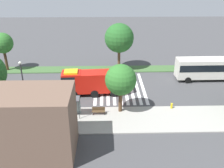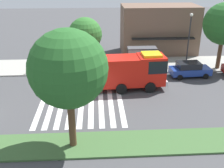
{
  "view_description": "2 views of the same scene",
  "coord_description": "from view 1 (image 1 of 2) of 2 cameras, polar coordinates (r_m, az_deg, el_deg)",
  "views": [
    {
      "loc": [
        1.6,
        34.14,
        16.79
      ],
      "look_at": [
        0.78,
        1.88,
        1.53
      ],
      "focal_mm": 39.66,
      "sensor_mm": 36.0,
      "label": 1
    },
    {
      "loc": [
        1.07,
        -23.43,
        11.69
      ],
      "look_at": [
        2.5,
        0.34,
        1.25
      ],
      "focal_mm": 43.59,
      "sensor_mm": 36.0,
      "label": 2
    }
  ],
  "objects": [
    {
      "name": "bench_near_shelter",
      "position": [
        31.06,
        -3.1,
        -6.17
      ],
      "size": [
        1.6,
        0.5,
        0.9
      ],
      "color": "#4C3823",
      "rests_on": "sidewalk"
    },
    {
      "name": "median_tree_far_west",
      "position": [
        43.15,
        1.67,
        10.52
      ],
      "size": [
        5.04,
        5.04,
        8.19
      ],
      "color": "#513823",
      "rests_on": "median_strip"
    },
    {
      "name": "ground_plane",
      "position": [
        38.08,
        1.1,
        -0.86
      ],
      "size": [
        120.0,
        120.0,
        0.0
      ],
      "primitive_type": "plane",
      "color": "#424244"
    },
    {
      "name": "transit_bus",
      "position": [
        43.08,
        21.67,
        3.57
      ],
      "size": [
        10.92,
        2.94,
        3.6
      ],
      "rotation": [
        0.0,
        0.0,
        3.15
      ],
      "color": "silver",
      "rests_on": "ground_plane"
    },
    {
      "name": "storefront_building",
      "position": [
        25.37,
        -20.66,
        -8.57
      ],
      "size": [
        10.44,
        6.02,
        6.69
      ],
      "color": "brown",
      "rests_on": "ground_plane"
    },
    {
      "name": "fire_hydrant",
      "position": [
        33.17,
        13.58,
        -4.91
      ],
      "size": [
        0.28,
        0.28,
        0.7
      ],
      "primitive_type": "cylinder",
      "color": "gold",
      "rests_on": "sidewalk"
    },
    {
      "name": "parked_car_west",
      "position": [
        34.83,
        -17.96,
        -3.23
      ],
      "size": [
        4.6,
        2.32,
        1.71
      ],
      "rotation": [
        0.0,
        0.0,
        0.06
      ],
      "color": "navy",
      "rests_on": "ground_plane"
    },
    {
      "name": "median_strip",
      "position": [
        44.92,
        0.69,
        3.45
      ],
      "size": [
        60.0,
        3.0,
        0.14
      ],
      "primitive_type": "cube",
      "color": "#3D6033",
      "rests_on": "ground_plane"
    },
    {
      "name": "street_lamp",
      "position": [
        31.98,
        -19.76,
        0.24
      ],
      "size": [
        0.36,
        0.36,
        6.68
      ],
      "color": "#2D2D30",
      "rests_on": "sidewalk"
    },
    {
      "name": "bus_stop_shelter",
      "position": [
        30.78,
        -10.64,
        -4.14
      ],
      "size": [
        3.5,
        1.4,
        2.46
      ],
      "color": "#4C4C51",
      "rests_on": "sidewalk"
    },
    {
      "name": "crosswalk",
      "position": [
        38.1,
        1.73,
        -0.84
      ],
      "size": [
        7.65,
        10.83,
        0.01
      ],
      "color": "silver",
      "rests_on": "ground_plane"
    },
    {
      "name": "sidewalk_tree_center",
      "position": [
        29.84,
        2.02,
        0.93
      ],
      "size": [
        3.83,
        3.83,
        6.29
      ],
      "color": "#513823",
      "rests_on": "sidewalk"
    },
    {
      "name": "fire_truck",
      "position": [
        35.53,
        -4.9,
        0.63
      ],
      "size": [
        9.16,
        3.1,
        3.71
      ],
      "rotation": [
        0.0,
        0.0,
        0.06
      ],
      "color": "red",
      "rests_on": "ground_plane"
    },
    {
      "name": "sidewalk",
      "position": [
        30.35,
        1.82,
        -8.14
      ],
      "size": [
        60.0,
        5.7,
        0.14
      ],
      "primitive_type": "cube",
      "color": "#9E9B93",
      "rests_on": "ground_plane"
    },
    {
      "name": "median_tree_west",
      "position": [
        46.77,
        -23.89,
        8.56
      ],
      "size": [
        3.52,
        3.52,
        6.68
      ],
      "color": "#47301E",
      "rests_on": "median_strip"
    }
  ]
}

